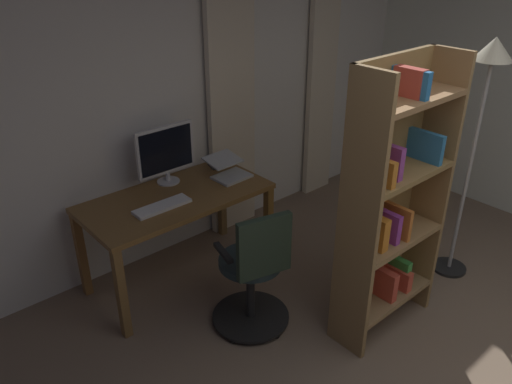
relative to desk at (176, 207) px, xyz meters
name	(u,v)px	position (x,y,z in m)	size (l,w,h in m)	color
back_room_partition	(194,87)	(-0.57, -0.50, 0.73)	(5.15, 0.10, 2.77)	silver
curtain_left_panel	(322,78)	(-2.04, -0.39, 0.57)	(0.36, 0.06, 2.46)	beige
curtain_right_panel	(231,101)	(-0.87, -0.39, 0.57)	(0.48, 0.06, 2.46)	beige
desk	(176,207)	(0.00, 0.00, 0.00)	(1.42, 0.71, 0.76)	brown
office_chair	(254,274)	(-0.07, 0.83, -0.21)	(0.56, 0.56, 0.97)	black
computer_monitor	(166,152)	(-0.09, -0.24, 0.36)	(0.50, 0.18, 0.47)	silver
computer_keyboard	(162,206)	(0.18, 0.10, 0.11)	(0.43, 0.13, 0.02)	white
laptop	(228,170)	(-0.51, 0.00, 0.15)	(0.30, 0.34, 0.15)	#B7BCC1
cell_phone_face_up	(214,166)	(-0.54, -0.23, 0.10)	(0.07, 0.14, 0.01)	#333338
bookshelf	(389,203)	(-0.79, 1.35, 0.30)	(0.81, 0.30, 1.91)	olive
floor_lamp	(485,95)	(-1.76, 1.39, 0.84)	(0.28, 0.28, 1.91)	black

